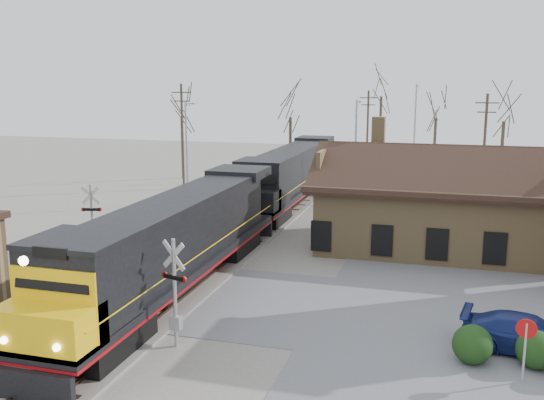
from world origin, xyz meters
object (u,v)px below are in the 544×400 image
Objects in this scene: locomotive_lead at (170,246)px; parked_car at (529,335)px; depot at (439,210)px; locomotive_trailing at (289,176)px.

locomotive_lead reaches higher than parked_car.
locomotive_lead is at bearing -133.96° from depot.
parked_car is (15.57, -23.83, -1.83)m from locomotive_trailing.
depot reaches higher than locomotive_lead.
locomotive_trailing is 4.44× the size of parked_car.
locomotive_lead is (-11.99, -12.43, 0.14)m from depot.
parked_car is at bearing -6.48° from locomotive_lead.
parked_car is at bearing -75.85° from depot.
depot is 0.70× the size of locomotive_trailing.
locomotive_lead is at bearing -90.00° from locomotive_trailing.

